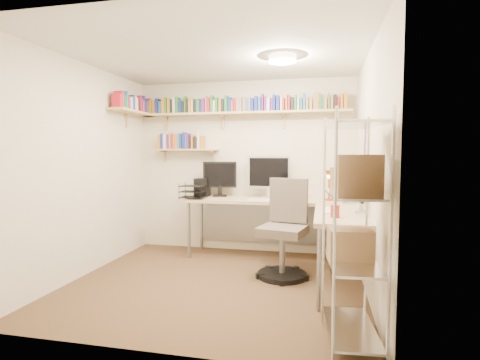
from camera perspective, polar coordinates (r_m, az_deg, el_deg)
name	(u,v)px	position (r m, az deg, el deg)	size (l,w,h in m)	color
ground	(216,283)	(4.33, -3.69, -15.41)	(3.20, 3.20, 0.00)	#45331D
room_shell	(216,144)	(4.08, -3.72, 5.55)	(3.24, 3.04, 2.52)	beige
wall_shelves	(211,113)	(5.48, -4.40, 10.10)	(3.12, 1.09, 0.80)	tan
corner_desk	(272,202)	(4.92, 4.88, -3.39)	(2.51, 2.08, 1.41)	tan
office_chair	(284,235)	(4.47, 6.75, -8.39)	(0.61, 0.63, 1.14)	black
wire_rack	(353,210)	(2.87, 16.79, -4.41)	(0.43, 0.78, 1.74)	silver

